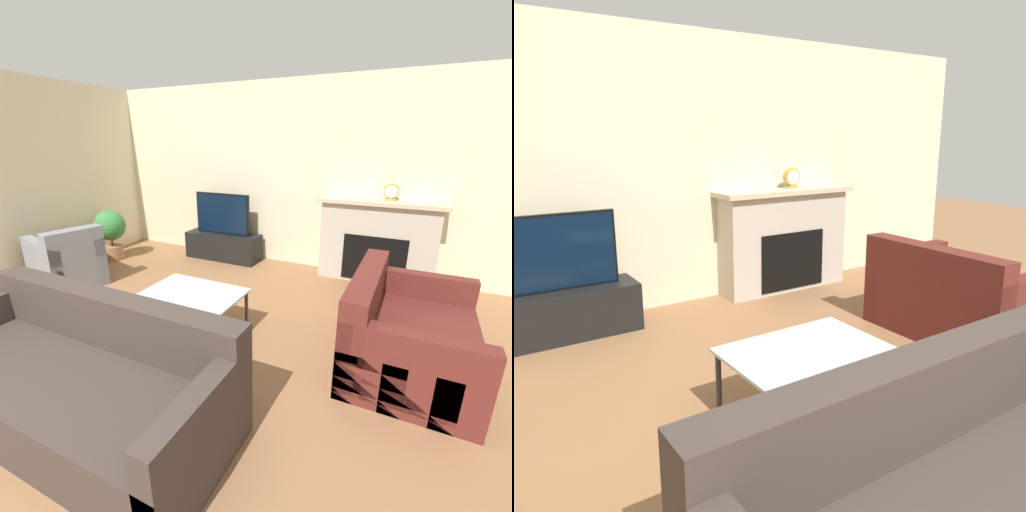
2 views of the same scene
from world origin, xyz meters
The scene contains 8 objects.
wall_back centered at (0.00, 4.46, 1.35)m, with size 8.73×0.06×2.70m.
fireplace centered at (1.57, 4.24, 0.59)m, with size 1.61×0.42×1.13m.
tv_stand centered at (-0.81, 4.13, 0.21)m, with size 1.23×0.43×0.43m.
tv centered at (-0.81, 4.13, 0.75)m, with size 0.94×0.06×0.65m.
couch_sectional centered at (0.05, 0.73, 0.29)m, with size 2.32×0.92×0.82m.
couch_loveseat centered at (2.07, 2.33, 0.29)m, with size 1.00×1.35×0.82m.
coffee_table centered at (0.14, 1.98, 0.41)m, with size 0.96×0.68×0.45m.
mantel_clock centered at (1.67, 4.25, 1.24)m, with size 0.19×0.07×0.22m.
Camera 2 is at (-1.58, -0.21, 1.71)m, focal length 35.00 mm.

